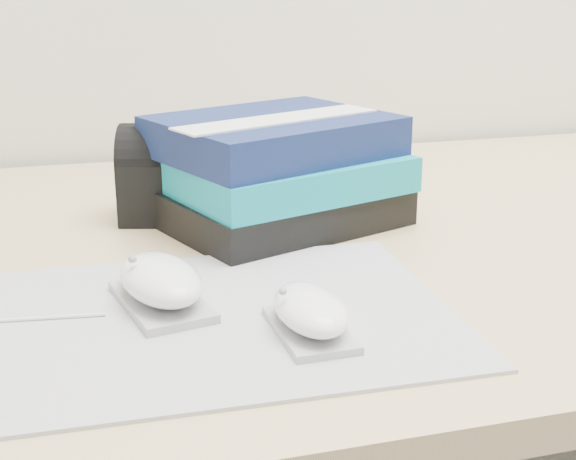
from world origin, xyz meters
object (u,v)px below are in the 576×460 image
object	(u,v)px
mouse_rear	(161,283)
pouch	(176,173)
desk	(299,394)
book_stack	(277,171)
mouse_front	(310,313)

from	to	relation	value
mouse_rear	pouch	world-z (taller)	pouch
mouse_rear	pouch	distance (m)	0.26
mouse_rear	pouch	bearing A→B (deg)	78.85
mouse_rear	desk	bearing A→B (deg)	50.22
book_stack	pouch	bearing A→B (deg)	155.79
desk	pouch	xyz separation A→B (m)	(-0.14, 0.03, 0.29)
mouse_rear	pouch	size ratio (longest dim) A/B	0.88
mouse_front	desk	bearing A→B (deg)	74.90
book_stack	pouch	xyz separation A→B (m)	(-0.11, 0.05, -0.01)
mouse_front	mouse_rear	bearing A→B (deg)	140.89
desk	mouse_rear	bearing A→B (deg)	-129.78
mouse_front	pouch	size ratio (longest dim) A/B	0.69
mouse_rear	mouse_front	xyz separation A→B (m)	(0.10, -0.08, -0.00)
book_stack	pouch	size ratio (longest dim) A/B	2.14
mouse_front	book_stack	distance (m)	0.30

